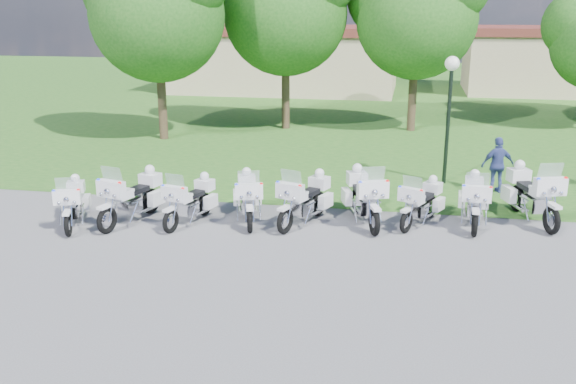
% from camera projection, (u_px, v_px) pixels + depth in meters
% --- Properties ---
extents(ground, '(100.00, 100.00, 0.00)m').
position_uv_depth(ground, '(311.00, 247.00, 15.01)').
color(ground, '#59595E').
rests_on(ground, ground).
extents(grass_lawn, '(100.00, 48.00, 0.01)m').
position_uv_depth(grass_lawn, '(377.00, 94.00, 40.45)').
color(grass_lawn, '#265D1D').
rests_on(grass_lawn, ground).
extents(motorcycle_0, '(1.16, 2.04, 1.43)m').
position_uv_depth(motorcycle_0, '(73.00, 202.00, 16.36)').
color(motorcycle_0, black).
rests_on(motorcycle_0, ground).
extents(motorcycle_1, '(1.20, 2.40, 1.64)m').
position_uv_depth(motorcycle_1, '(133.00, 196.00, 16.59)').
color(motorcycle_1, black).
rests_on(motorcycle_1, ground).
extents(motorcycle_2, '(1.06, 2.13, 1.46)m').
position_uv_depth(motorcycle_2, '(191.00, 200.00, 16.53)').
color(motorcycle_2, black).
rests_on(motorcycle_2, ground).
extents(motorcycle_3, '(1.16, 2.22, 1.53)m').
position_uv_depth(motorcycle_3, '(248.00, 197.00, 16.68)').
color(motorcycle_3, black).
rests_on(motorcycle_3, ground).
extents(motorcycle_4, '(1.30, 2.24, 1.58)m').
position_uv_depth(motorcycle_4, '(305.00, 198.00, 16.48)').
color(motorcycle_4, black).
rests_on(motorcycle_4, ground).
extents(motorcycle_5, '(1.33, 2.41, 1.68)m').
position_uv_depth(motorcycle_5, '(364.00, 196.00, 16.54)').
color(motorcycle_5, black).
rests_on(motorcycle_5, ground).
extents(motorcycle_6, '(1.23, 1.95, 1.41)m').
position_uv_depth(motorcycle_6, '(422.00, 202.00, 16.44)').
color(motorcycle_6, black).
rests_on(motorcycle_6, ground).
extents(motorcycle_7, '(0.81, 2.32, 1.56)m').
position_uv_depth(motorcycle_7, '(474.00, 200.00, 16.40)').
color(motorcycle_7, black).
rests_on(motorcycle_7, ground).
extents(motorcycle_8, '(1.34, 2.52, 1.74)m').
position_uv_depth(motorcycle_8, '(532.00, 193.00, 16.67)').
color(motorcycle_8, black).
rests_on(motorcycle_8, ground).
extents(lamp_post, '(0.44, 0.44, 3.97)m').
position_uv_depth(lamp_post, '(450.00, 88.00, 19.50)').
color(lamp_post, black).
rests_on(lamp_post, ground).
extents(tree_0, '(6.33, 5.40, 8.44)m').
position_uv_depth(tree_0, '(156.00, 1.00, 25.53)').
color(tree_0, '#38281C').
rests_on(tree_0, ground).
extents(tree_1, '(6.34, 5.41, 8.45)m').
position_uv_depth(tree_1, '(285.00, 1.00, 27.84)').
color(tree_1, '#38281C').
rests_on(tree_1, ground).
extents(tree_2, '(6.08, 5.19, 8.11)m').
position_uv_depth(tree_2, '(416.00, 6.00, 27.37)').
color(tree_2, '#38281C').
rests_on(tree_2, ground).
extents(building_west, '(14.56, 8.32, 4.10)m').
position_uv_depth(building_west, '(287.00, 58.00, 41.90)').
color(building_west, tan).
rests_on(building_west, ground).
extents(building_east, '(11.44, 7.28, 4.10)m').
position_uv_depth(building_east, '(555.00, 60.00, 40.70)').
color(building_east, tan).
rests_on(building_east, ground).
extents(bystander_c, '(1.06, 0.68, 1.69)m').
position_uv_depth(bystander_c, '(498.00, 165.00, 19.12)').
color(bystander_c, '#3A468B').
rests_on(bystander_c, ground).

